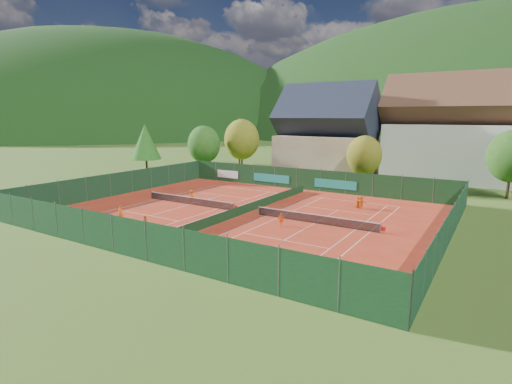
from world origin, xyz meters
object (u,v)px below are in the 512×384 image
object	(u,v)px
chalet	(327,138)
player_left_mid	(145,222)
player_right_near	(281,220)
player_right_far_b	(361,203)
ball_hopper	(283,261)
player_left_far	(192,196)
player_right_far_a	(358,202)
hotel_block_a	(453,135)
player_left_near	(121,213)

from	to	relation	value
chalet	player_left_mid	bearing A→B (deg)	-92.69
player_right_near	player_right_far_b	distance (m)	11.92
ball_hopper	player_left_mid	size ratio (longest dim) A/B	0.68
ball_hopper	player_left_far	bearing A→B (deg)	145.93
player_right_far_a	player_right_far_b	size ratio (longest dim) A/B	0.92
hotel_block_a	ball_hopper	xyz separation A→B (m)	(-5.06, -48.09, -6.83)
ball_hopper	player_right_far_a	bearing A→B (deg)	94.07
hotel_block_a	player_left_mid	size ratio (longest dim) A/B	18.32
chalet	hotel_block_a	world-z (taller)	hotel_block_a
player_right_far_a	player_left_mid	bearing A→B (deg)	21.51
player_left_far	player_right_far_b	distance (m)	20.08
chalet	player_left_mid	size ratio (longest dim) A/B	13.74
player_right_far_b	player_left_near	bearing A→B (deg)	46.03
hotel_block_a	player_left_far	distance (m)	43.19
player_right_near	player_right_far_b	xyz separation A→B (m)	(4.28, 11.12, 0.08)
player_left_mid	player_left_far	distance (m)	11.78
ball_hopper	player_left_near	size ratio (longest dim) A/B	0.55
player_left_far	chalet	bearing A→B (deg)	-88.55
chalet	player_right_far_b	size ratio (longest dim) A/B	11.03
player_right_near	player_left_near	bearing A→B (deg)	148.83
player_right_near	ball_hopper	bearing A→B (deg)	-115.47
player_right_far_a	player_right_far_b	world-z (taller)	player_right_far_b
ball_hopper	player_right_near	bearing A→B (deg)	119.05
player_left_far	player_right_far_b	size ratio (longest dim) A/B	1.02
chalet	player_right_near	distance (m)	34.32
ball_hopper	player_left_mid	xyz separation A→B (m)	(-15.82, 2.19, 0.03)
ball_hopper	player_right_far_b	bearing A→B (deg)	92.68
player_left_mid	ball_hopper	bearing A→B (deg)	-7.51
hotel_block_a	player_right_far_b	world-z (taller)	hotel_block_a
chalet	player_left_mid	xyz separation A→B (m)	(-1.88, -39.90, -6.03)
player_right_near	player_right_far_a	world-z (taller)	player_right_far_a
ball_hopper	player_right_far_b	size ratio (longest dim) A/B	0.54
player_left_near	player_left_far	xyz separation A→B (m)	(0.50, 10.34, 0.02)
player_left_mid	player_left_far	bearing A→B (deg)	109.57
hotel_block_a	player_right_far_b	distance (m)	28.95
hotel_block_a	player_right_far_a	size ratio (longest dim) A/B	16.07
chalet	player_left_near	world-z (taller)	chalet
player_right_far_a	chalet	bearing A→B (deg)	-90.66
player_left_near	player_right_far_b	bearing A→B (deg)	12.03
player_right_far_a	ball_hopper	bearing A→B (deg)	62.82
player_left_far	player_right_far_a	distance (m)	19.77
ball_hopper	player_right_near	world-z (taller)	player_right_near
player_left_far	player_right_far_b	bearing A→B (deg)	-146.12
ball_hopper	player_left_far	distance (m)	23.78
hotel_block_a	player_right_far_b	bearing A→B (deg)	-102.33
hotel_block_a	player_left_mid	xyz separation A→B (m)	(-20.88, -45.90, -6.79)
ball_hopper	player_right_near	distance (m)	10.79
player_right_far_b	player_right_near	bearing A→B (deg)	72.57
hotel_block_a	player_left_near	size ratio (longest dim) A/B	14.85
chalet	player_right_far_a	size ratio (longest dim) A/B	12.05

